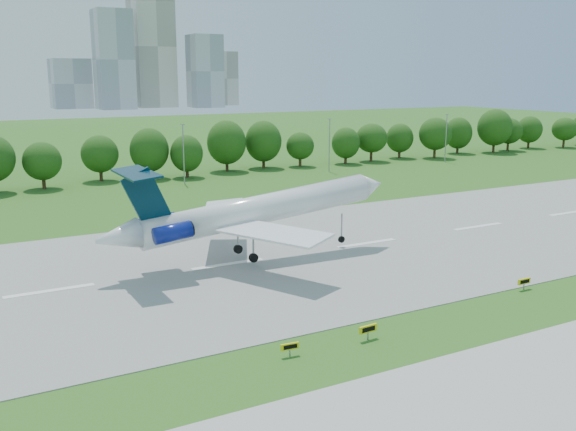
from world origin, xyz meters
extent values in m
plane|color=#295A17|center=(0.00, 0.00, 0.00)|extent=(600.00, 600.00, 0.00)
cube|color=gray|center=(0.00, 25.00, 0.04)|extent=(400.00, 45.00, 0.08)
cylinder|color=#382314|center=(20.00, 92.00, 1.80)|extent=(0.70, 0.70, 3.60)
sphere|color=#153E0F|center=(20.00, 92.00, 6.20)|extent=(8.40, 8.40, 8.40)
cylinder|color=#382314|center=(60.00, 92.00, 1.80)|extent=(0.70, 0.70, 3.60)
sphere|color=#153E0F|center=(60.00, 92.00, 6.20)|extent=(8.40, 8.40, 8.40)
cylinder|color=#382314|center=(100.00, 92.00, 1.80)|extent=(0.70, 0.70, 3.60)
sphere|color=#153E0F|center=(100.00, 92.00, 6.20)|extent=(8.40, 8.40, 8.40)
cylinder|color=#382314|center=(140.00, 92.00, 1.80)|extent=(0.70, 0.70, 3.60)
sphere|color=#153E0F|center=(140.00, 92.00, 6.20)|extent=(8.40, 8.40, 8.40)
cylinder|color=gray|center=(15.00, 82.00, 6.00)|extent=(0.24, 0.24, 12.00)
cube|color=gray|center=(15.00, 82.00, 12.10)|extent=(0.90, 0.25, 0.18)
cylinder|color=gray|center=(50.00, 82.00, 6.00)|extent=(0.24, 0.24, 12.00)
cube|color=gray|center=(50.00, 82.00, 12.10)|extent=(0.90, 0.25, 0.18)
cylinder|color=gray|center=(85.00, 82.00, 6.00)|extent=(0.24, 0.24, 12.00)
cube|color=gray|center=(85.00, 82.00, 12.10)|extent=(0.90, 0.25, 0.18)
cube|color=#B2B2B7|center=(75.00, 380.00, 31.00)|extent=(22.00, 22.00, 62.00)
cube|color=beige|center=(105.00, 395.00, 40.00)|extent=(26.00, 26.00, 80.00)
cube|color=#B2B2B7|center=(135.00, 375.00, 24.00)|extent=(20.00, 20.00, 48.00)
cube|color=beige|center=(158.00, 400.00, 19.00)|extent=(18.00, 18.00, 38.00)
cube|color=#B2B2B7|center=(52.00, 405.00, 16.00)|extent=(24.00, 24.00, 32.00)
cylinder|color=white|center=(4.28, 25.00, 6.23)|extent=(29.59, 3.63, 6.29)
cone|color=white|center=(20.54, 25.11, 7.82)|extent=(3.48, 3.45, 3.72)
cone|color=white|center=(-12.75, 24.88, 4.95)|extent=(5.04, 3.46, 3.87)
cube|color=white|center=(2.57, 18.13, 5.07)|extent=(9.88, 13.60, 0.72)
cube|color=white|center=(2.47, 31.84, 5.07)|extent=(9.75, 13.61, 0.72)
cube|color=#042335|center=(-9.43, 24.91, 8.95)|extent=(5.41, 0.53, 6.72)
cube|color=#042335|center=(-10.40, 24.90, 11.69)|extent=(3.20, 9.32, 0.52)
cylinder|color=navy|center=(-7.45, 22.37, 5.37)|extent=(4.29, 1.89, 2.25)
cylinder|color=navy|center=(-7.48, 27.47, 5.37)|extent=(4.29, 1.89, 2.25)
cylinder|color=gray|center=(16.03, 25.08, 2.80)|extent=(0.20, 0.20, 3.43)
cylinder|color=black|center=(16.03, 25.08, 1.08)|extent=(0.88, 0.30, 0.88)
cylinder|color=gray|center=(2.34, 22.83, 2.80)|extent=(0.24, 0.24, 3.43)
cylinder|color=black|center=(2.34, 22.83, 1.08)|extent=(1.08, 0.45, 1.08)
cylinder|color=gray|center=(2.31, 27.14, 2.80)|extent=(0.24, 0.24, 3.43)
cylinder|color=black|center=(2.31, 27.14, 1.08)|extent=(1.08, 0.45, 1.08)
cube|color=gray|center=(1.72, -0.81, 0.40)|extent=(0.12, 0.12, 0.79)
cube|color=yellow|center=(1.72, -0.81, 0.96)|extent=(1.82, 0.32, 0.62)
cube|color=black|center=(1.73, -0.94, 0.96)|extent=(1.36, 0.11, 0.40)
cube|color=gray|center=(-5.66, -0.52, 0.34)|extent=(0.11, 0.11, 0.68)
cube|color=yellow|center=(-5.66, -0.52, 0.83)|extent=(1.57, 0.32, 0.53)
cube|color=black|center=(-5.67, -0.62, 0.83)|extent=(1.16, 0.13, 0.34)
cube|color=gray|center=(23.58, 1.98, 0.37)|extent=(0.11, 0.11, 0.74)
cube|color=yellow|center=(23.58, 1.98, 0.90)|extent=(1.70, 0.20, 0.58)
cube|color=black|center=(23.58, 1.86, 0.90)|extent=(1.27, 0.03, 0.37)
camera|label=1|loc=(-28.53, -42.14, 21.96)|focal=40.00mm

